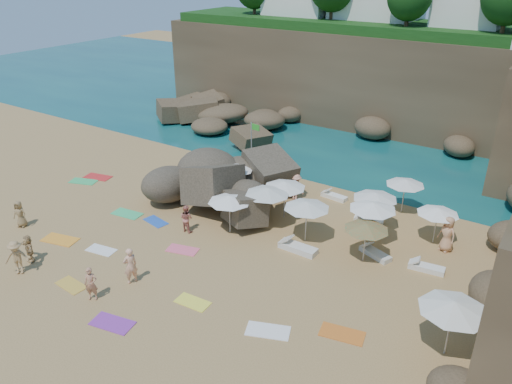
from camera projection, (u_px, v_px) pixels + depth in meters
The scene contains 46 objects.
ground at pixel (195, 236), 27.19m from camera, with size 120.00×120.00×0.00m, color tan.
seawater at pixel (388, 109), 49.82m from camera, with size 120.00×120.00×0.00m, color #0C4751.
cliff_back at pixel (395, 81), 43.34m from camera, with size 44.00×8.00×8.00m, color brown.
rock_promontory at pixel (215, 126), 44.72m from camera, with size 12.00×7.00×2.00m, color brown, non-canonical shape.
marina_masts at pixel (251, 61), 56.73m from camera, with size 3.10×0.10×6.00m.
rock_outcrop at pixel (231, 203), 30.77m from camera, with size 7.80×5.85×3.12m, color brown, non-canonical shape.
flag_pole at pixel (253, 141), 34.19m from camera, with size 0.71×0.13×3.66m.
parasol_0 at pixel (234, 167), 30.69m from camera, with size 2.40×2.40×2.27m.
parasol_1 at pixel (285, 185), 28.26m from camera, with size 2.42×2.42×2.29m.
parasol_2 at pixel (373, 206), 25.75m from camera, with size 2.47×2.47×2.34m.
parasol_3 at pixel (405, 182), 28.94m from camera, with size 2.25×2.25×2.12m.
parasol_4 at pixel (438, 211), 25.80m from camera, with size 2.17×2.17×2.05m.
parasol_5 at pixel (267, 191), 27.34m from camera, with size 2.50×2.50×2.36m.
parasol_6 at pixel (366, 227), 24.22m from camera, with size 2.23×2.23×2.10m.
parasol_7 at pixel (307, 205), 25.92m from camera, with size 2.43×2.43×2.30m.
parasol_8 at pixel (375, 196), 26.94m from camera, with size 2.43×2.43×2.30m.
parasol_9 at pixel (229, 199), 26.74m from camera, with size 2.35×2.35×2.22m.
parasol_11 at pixel (454, 306), 18.22m from camera, with size 2.61×2.61×2.47m.
lounger_0 at pixel (334, 197), 31.36m from camera, with size 1.67×0.56×0.26m, color white.
lounger_1 at pixel (375, 254), 25.34m from camera, with size 1.74×0.58×0.27m, color silver.
lounger_2 at pixel (376, 202), 30.60m from camera, with size 1.69×0.56×0.26m, color silver.
lounger_3 at pixel (369, 220), 28.57m from camera, with size 1.66×0.55×0.26m, color white.
lounger_4 at pixel (426, 268), 24.20m from camera, with size 1.70×0.57×0.26m, color white.
lounger_5 at pixel (298, 248), 25.78m from camera, with size 2.06×0.69×0.32m, color silver.
towel_2 at pixel (60, 240), 26.82m from camera, with size 1.92×0.96×0.03m, color orange.
towel_3 at pixel (127, 214), 29.52m from camera, with size 1.81×0.90×0.03m, color #38C573.
towel_4 at pixel (71, 285), 23.13m from camera, with size 1.55×0.77×0.03m, color gold.
towel_5 at pixel (101, 250), 25.88m from camera, with size 1.55×0.77×0.03m, color white.
towel_6 at pixel (112, 323), 20.73m from camera, with size 1.82×0.91×0.03m, color purple.
towel_7 at pixel (98, 177), 34.41m from camera, with size 1.87×0.93×0.03m, color red.
towel_8 at pixel (156, 221), 28.66m from camera, with size 1.52×0.76×0.03m, color blue.
towel_9 at pixel (183, 250), 25.90m from camera, with size 1.64×0.82×0.03m, color #FF6381.
towel_10 at pixel (342, 334), 20.15m from camera, with size 1.79×0.90×0.03m, color orange.
towel_11 at pixel (83, 181), 33.74m from camera, with size 1.82×0.91×0.03m, color #35BC65.
towel_12 at pixel (193, 302), 21.99m from camera, with size 1.56×0.78×0.03m, color #FFF343.
towel_13 at pixel (268, 331), 20.31m from camera, with size 1.79×0.90×0.03m, color white.
person_stand_1 at pixel (186, 218), 27.38m from camera, with size 0.76×0.59×1.57m, color #BF6E5F.
person_stand_2 at pixel (296, 187), 30.84m from camera, with size 1.13×0.47×1.75m, color #EB9F85.
person_stand_3 at pixel (259, 200), 29.26m from camera, with size 1.03×0.43×1.76m, color #916E48.
person_stand_4 at pixel (447, 234), 25.49m from camera, with size 0.94×0.51×1.93m, color tan.
person_stand_5 at pixel (267, 162), 34.52m from camera, with size 1.72×0.49×1.85m, color #A77053.
person_stand_6 at pixel (130, 266), 22.98m from camera, with size 0.67×0.44×1.83m, color #F6B28C.
person_lie_0 at pixel (19, 269), 23.92m from camera, with size 1.12×1.73×0.46m, color tan.
person_lie_2 at pixel (22, 223), 28.08m from camera, with size 0.75×1.54×0.41m, color olive.
person_lie_3 at pixel (31, 258), 24.90m from camera, with size 1.32×1.42×0.38m, color tan.
person_lie_4 at pixel (93, 296), 22.13m from camera, with size 0.58×1.58×0.38m, color tan.
Camera 1 is at (15.71, -17.82, 13.85)m, focal length 35.00 mm.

